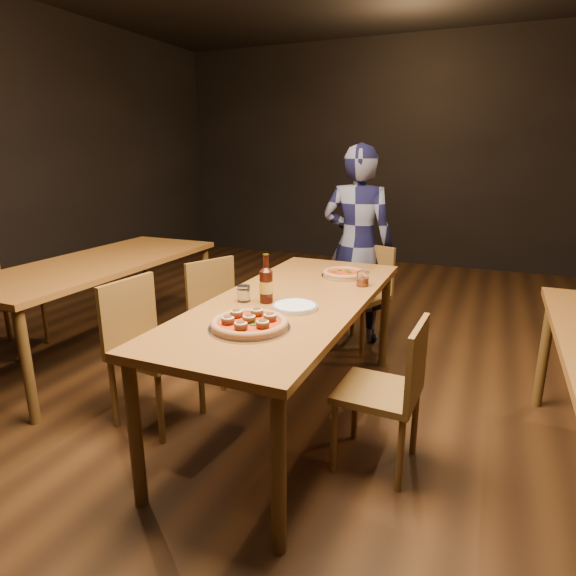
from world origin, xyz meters
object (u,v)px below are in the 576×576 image
at_px(chair_main_sw, 227,318).
at_px(amber_glass, 363,279).
at_px(chair_nbr_left, 7,299).
at_px(table_left, 98,270).
at_px(chair_end, 358,296).
at_px(plate_stack, 295,307).
at_px(chair_main_e, 378,390).
at_px(water_glass, 244,294).
at_px(chair_main_nw, 156,351).
at_px(diner, 357,245).
at_px(pizza_meatball, 249,323).
at_px(beer_bottle, 266,286).
at_px(pizza_margherita, 344,273).
at_px(table_main, 291,310).

distance_m(chair_main_sw, amber_glass, 1.01).
bearing_deg(chair_nbr_left, table_left, -88.12).
distance_m(chair_end, plate_stack, 1.45).
height_order(chair_end, amber_glass, chair_end).
relative_size(chair_main_e, plate_stack, 3.46).
height_order(chair_main_sw, chair_main_e, chair_main_sw).
height_order(chair_main_sw, plate_stack, chair_main_sw).
xyz_separation_m(chair_main_e, water_glass, (-0.77, 0.07, 0.39)).
height_order(chair_main_e, chair_nbr_left, chair_nbr_left).
distance_m(table_left, chair_main_sw, 1.10).
relative_size(chair_main_nw, chair_main_e, 1.08).
distance_m(water_glass, diner, 1.58).
distance_m(chair_end, pizza_meatball, 1.79).
relative_size(chair_main_nw, chair_main_sw, 1.04).
xyz_separation_m(chair_main_nw, amber_glass, (1.01, 0.72, 0.36)).
bearing_deg(amber_glass, beer_bottle, -126.73).
bearing_deg(pizza_meatball, water_glass, 121.55).
xyz_separation_m(chair_end, chair_nbr_left, (-2.49, -1.17, 0.00)).
bearing_deg(beer_bottle, chair_end, 83.53).
distance_m(chair_main_nw, chair_main_e, 1.26).
relative_size(pizza_meatball, amber_glass, 4.17).
bearing_deg(chair_end, beer_bottle, -75.37).
bearing_deg(pizza_margherita, water_glass, -114.86).
height_order(table_left, chair_main_sw, chair_main_sw).
bearing_deg(chair_main_nw, beer_bottle, -67.08).
height_order(chair_main_nw, plate_stack, chair_main_nw).
bearing_deg(chair_main_nw, diner, -16.30).
bearing_deg(pizza_margherita, pizza_meatball, -96.28).
xyz_separation_m(pizza_meatball, diner, (-0.02, 1.93, 0.02)).
bearing_deg(chair_main_sw, table_main, -95.60).
bearing_deg(chair_main_e, amber_glass, -155.10).
xyz_separation_m(chair_main_nw, chair_end, (0.77, 1.55, -0.01)).
relative_size(pizza_meatball, beer_bottle, 1.46).
height_order(water_glass, diner, diner).
relative_size(plate_stack, water_glass, 2.68).
distance_m(pizza_meatball, amber_glass, 0.96).
xyz_separation_m(pizza_meatball, beer_bottle, (-0.10, 0.39, 0.07)).
bearing_deg(beer_bottle, chair_main_e, -8.56).
bearing_deg(water_glass, chair_nbr_left, 174.13).
xyz_separation_m(chair_end, beer_bottle, (-0.15, -1.36, 0.42)).
height_order(table_main, plate_stack, plate_stack).
bearing_deg(chair_main_sw, diner, -6.79).
distance_m(chair_main_e, pizza_margherita, 0.98).
relative_size(table_main, amber_glass, 21.97).
distance_m(water_glass, amber_glass, 0.76).
relative_size(chair_main_e, beer_bottle, 3.13).
xyz_separation_m(pizza_margherita, water_glass, (-0.34, -0.74, 0.03)).
xyz_separation_m(chair_main_sw, beer_bottle, (0.54, -0.49, 0.42)).
height_order(pizza_margherita, beer_bottle, beer_bottle).
xyz_separation_m(chair_main_e, chair_nbr_left, (-2.98, 0.29, 0.02)).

